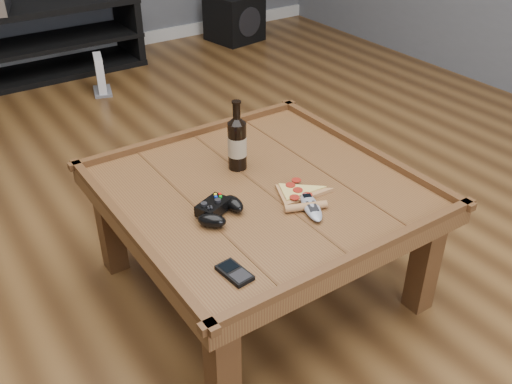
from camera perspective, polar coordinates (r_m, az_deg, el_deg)
ground at (r=2.25m, az=0.41°, el=-9.24°), size 6.00×6.00×0.00m
baseboard at (r=4.71m, az=-21.17°, el=12.31°), size 5.00×0.02×0.10m
coffee_table at (r=2.02m, az=0.46°, el=-0.89°), size 1.03×1.03×0.48m
media_console at (r=4.43m, az=-20.81°, el=13.90°), size 1.40×0.45×0.50m
beer_bottle at (r=2.05m, az=-1.90°, el=5.04°), size 0.07×0.07×0.26m
game_controller at (r=1.82m, az=-3.74°, el=-1.78°), size 0.18×0.16×0.05m
pizza_slice at (r=1.93m, az=4.31°, el=-0.26°), size 0.24×0.29×0.03m
smartphone at (r=1.60m, az=-2.16°, el=-8.06°), size 0.07×0.11×0.01m
remote_control at (r=1.87m, az=5.52°, el=-1.44°), size 0.12×0.18×0.03m
subwoofer at (r=4.97m, az=-2.18°, el=17.04°), size 0.43×0.43×0.38m
game_console at (r=4.02m, az=-15.30°, el=11.11°), size 0.17×0.23×0.26m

